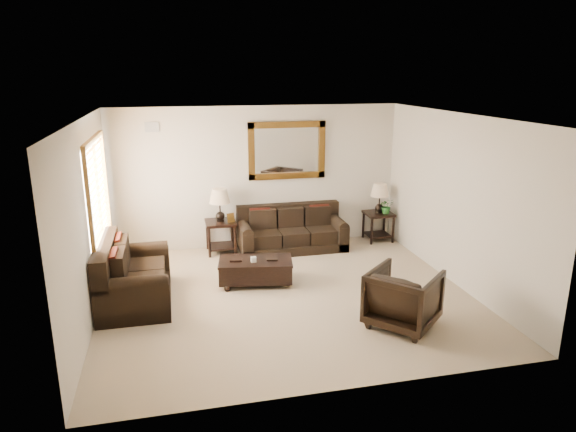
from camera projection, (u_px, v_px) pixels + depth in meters
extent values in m
cube|color=gray|center=(287.00, 295.00, 7.86)|extent=(5.50, 5.00, 0.01)
cube|color=white|center=(287.00, 117.00, 7.13)|extent=(5.50, 5.00, 0.01)
cube|color=beige|center=(258.00, 177.00, 9.84)|extent=(5.50, 0.01, 2.70)
cube|color=beige|center=(342.00, 273.00, 5.15)|extent=(5.50, 0.01, 2.70)
cube|color=beige|center=(88.00, 222.00, 6.90)|extent=(0.01, 5.00, 2.70)
cube|color=beige|center=(456.00, 200.00, 8.09)|extent=(0.01, 5.00, 2.70)
cube|color=white|center=(96.00, 193.00, 7.69)|extent=(0.01, 1.80, 1.50)
cube|color=brown|center=(93.00, 140.00, 7.48)|extent=(0.06, 1.96, 0.08)
cube|color=brown|center=(103.00, 243.00, 7.91)|extent=(0.06, 1.96, 0.08)
cube|color=brown|center=(90.00, 208.00, 6.82)|extent=(0.06, 0.08, 1.50)
cube|color=brown|center=(105.00, 180.00, 8.58)|extent=(0.06, 0.08, 1.50)
cube|color=brown|center=(98.00, 193.00, 7.70)|extent=(0.05, 0.05, 1.50)
cube|color=#472A0E|center=(287.00, 151.00, 9.79)|extent=(1.50, 0.06, 1.10)
cube|color=white|center=(287.00, 150.00, 9.81)|extent=(1.26, 0.01, 0.86)
cube|color=#999999|center=(152.00, 127.00, 9.14)|extent=(0.25, 0.02, 0.18)
cube|color=black|center=(292.00, 245.00, 9.88)|extent=(2.02, 0.87, 0.17)
cube|color=black|center=(288.00, 214.00, 10.05)|extent=(2.02, 0.20, 0.41)
cube|color=black|center=(265.00, 237.00, 9.69)|extent=(0.52, 0.72, 0.25)
cube|color=black|center=(292.00, 235.00, 9.80)|extent=(0.52, 0.72, 0.25)
cube|color=black|center=(319.00, 233.00, 9.92)|extent=(0.52, 0.72, 0.25)
cube|color=black|center=(245.00, 240.00, 9.64)|extent=(0.20, 0.87, 0.49)
cylinder|color=black|center=(245.00, 228.00, 9.57)|extent=(0.20, 0.86, 0.20)
cube|color=black|center=(337.00, 234.00, 10.03)|extent=(0.20, 0.87, 0.49)
cylinder|color=black|center=(337.00, 222.00, 9.96)|extent=(0.20, 0.86, 0.20)
cube|color=#56140B|center=(260.00, 218.00, 9.76)|extent=(0.39, 0.17, 0.40)
cube|color=#56140B|center=(319.00, 214.00, 10.01)|extent=(0.39, 0.17, 0.40)
cube|color=black|center=(136.00, 295.00, 7.65)|extent=(1.00, 1.68, 0.19)
cube|color=black|center=(105.00, 258.00, 7.40)|extent=(0.23, 1.68, 0.47)
cube|color=black|center=(135.00, 288.00, 7.30)|extent=(0.82, 0.58, 0.28)
cube|color=black|center=(138.00, 272.00, 7.87)|extent=(0.82, 0.58, 0.28)
cube|color=black|center=(132.00, 304.00, 6.92)|extent=(1.00, 0.23, 0.56)
cylinder|color=black|center=(131.00, 285.00, 6.84)|extent=(0.98, 0.23, 0.23)
cube|color=black|center=(138.00, 266.00, 8.28)|extent=(1.00, 0.23, 0.56)
cylinder|color=black|center=(136.00, 250.00, 8.20)|extent=(0.98, 0.23, 0.23)
cube|color=#56140B|center=(117.00, 266.00, 7.11)|extent=(0.19, 0.44, 0.45)
cube|color=#56140B|center=(121.00, 249.00, 7.77)|extent=(0.19, 0.44, 0.45)
cube|color=black|center=(221.00, 223.00, 9.58)|extent=(0.56, 0.56, 0.05)
cube|color=black|center=(221.00, 246.00, 9.70)|extent=(0.47, 0.47, 0.03)
cylinder|color=black|center=(209.00, 243.00, 9.39)|extent=(0.05, 0.05, 0.56)
cylinder|color=black|center=(235.00, 241.00, 9.49)|extent=(0.05, 0.05, 0.56)
cylinder|color=black|center=(207.00, 235.00, 9.83)|extent=(0.05, 0.05, 0.56)
cylinder|color=black|center=(232.00, 233.00, 9.94)|extent=(0.05, 0.05, 0.56)
sphere|color=black|center=(220.00, 216.00, 9.54)|extent=(0.17, 0.17, 0.17)
cylinder|color=black|center=(220.00, 207.00, 9.50)|extent=(0.02, 0.02, 0.37)
cone|color=tan|center=(220.00, 196.00, 9.44)|extent=(0.39, 0.39, 0.26)
cube|color=#472A0E|center=(231.00, 218.00, 9.49)|extent=(0.15, 0.10, 0.17)
cube|color=black|center=(379.00, 214.00, 10.28)|extent=(0.53, 0.53, 0.05)
cube|color=black|center=(378.00, 235.00, 10.40)|extent=(0.45, 0.45, 0.03)
cylinder|color=black|center=(372.00, 232.00, 10.10)|extent=(0.05, 0.05, 0.53)
cylinder|color=black|center=(393.00, 230.00, 10.20)|extent=(0.05, 0.05, 0.53)
cylinder|color=black|center=(363.00, 225.00, 10.53)|extent=(0.05, 0.05, 0.53)
cylinder|color=black|center=(384.00, 224.00, 10.63)|extent=(0.05, 0.05, 0.53)
sphere|color=black|center=(379.00, 208.00, 10.25)|extent=(0.16, 0.16, 0.16)
cylinder|color=black|center=(379.00, 199.00, 10.20)|extent=(0.02, 0.02, 0.35)
cone|color=tan|center=(380.00, 190.00, 10.15)|extent=(0.37, 0.37, 0.25)
sphere|color=black|center=(227.00, 289.00, 7.99)|extent=(0.11, 0.11, 0.11)
sphere|color=black|center=(288.00, 283.00, 8.20)|extent=(0.11, 0.11, 0.11)
sphere|color=black|center=(224.00, 278.00, 8.41)|extent=(0.11, 0.11, 0.11)
sphere|color=black|center=(282.00, 273.00, 8.62)|extent=(0.11, 0.11, 0.11)
cube|color=black|center=(256.00, 269.00, 8.25)|extent=(1.23, 0.80, 0.32)
cube|color=black|center=(255.00, 261.00, 8.21)|extent=(1.26, 0.81, 0.04)
cube|color=black|center=(236.00, 260.00, 8.18)|extent=(0.21, 0.16, 0.03)
cube|color=black|center=(272.00, 259.00, 8.22)|extent=(0.19, 0.15, 0.02)
cube|color=white|center=(254.00, 259.00, 8.10)|extent=(0.08, 0.06, 0.09)
imported|color=black|center=(403.00, 295.00, 6.82)|extent=(1.15, 1.15, 0.86)
imported|color=#1D521C|center=(386.00, 208.00, 10.18)|extent=(0.30, 0.33, 0.24)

